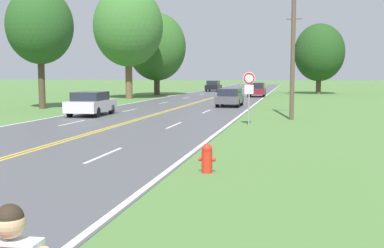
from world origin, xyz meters
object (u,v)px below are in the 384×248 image
fire_hydrant (207,158)px  car_dark_grey_hatchback_approaching (230,97)px  traffic_sign (249,85)px  car_silver_sedan_nearest (91,103)px  tree_mid_treeline (157,47)px  tree_right_cluster (319,53)px  tree_behind_sign (128,27)px  car_maroon_suv_mid_near (257,89)px  tree_left_verge (40,26)px  car_black_sedan_mid_far (213,86)px

fire_hydrant → car_dark_grey_hatchback_approaching: 25.56m
traffic_sign → car_silver_sedan_nearest: size_ratio=0.64×
tree_mid_treeline → tree_right_cluster: tree_mid_treeline is taller
fire_hydrant → tree_mid_treeline: 46.16m
tree_right_cluster → tree_behind_sign: bearing=-140.6°
fire_hydrant → car_maroon_suv_mid_near: car_maroon_suv_mid_near is taller
fire_hydrant → car_silver_sedan_nearest: (-9.99, 15.37, 0.37)m
tree_left_verge → tree_behind_sign: bearing=84.7°
traffic_sign → tree_left_verge: tree_left_verge is taller
car_maroon_suv_mid_near → tree_behind_sign: bearing=-62.9°
fire_hydrant → car_black_sedan_mid_far: 58.77m
tree_left_verge → traffic_sign: bearing=-27.7°
tree_left_verge → tree_right_cluster: size_ratio=0.99×
tree_right_cluster → traffic_sign: bearing=-97.5°
car_silver_sedan_nearest → car_black_sedan_mid_far: bearing=-2.6°
car_black_sedan_mid_far → tree_right_cluster: bearing=-114.3°
tree_left_verge → car_maroon_suv_mid_near: 26.40m
tree_mid_treeline → car_dark_grey_hatchback_approaching: (11.23, -18.25, -4.98)m
tree_mid_treeline → tree_right_cluster: size_ratio=1.10×
tree_left_verge → tree_behind_sign: size_ratio=0.77×
tree_behind_sign → car_dark_grey_hatchback_approaching: bearing=-39.9°
traffic_sign → tree_right_cluster: 40.12m
traffic_sign → tree_behind_sign: size_ratio=0.23×
tree_behind_sign → tree_left_verge: bearing=-95.3°
tree_behind_sign → car_silver_sedan_nearest: (4.56, -19.89, -6.59)m
tree_right_cluster → car_black_sedan_mid_far: 16.67m
tree_mid_treeline → car_silver_sedan_nearest: (4.00, -28.28, -4.99)m
car_black_sedan_mid_far → tree_mid_treeline: bearing=162.3°
tree_mid_treeline → fire_hydrant: bearing=-72.2°
tree_left_verge → car_dark_grey_hatchback_approaching: 15.12m
tree_mid_treeline → car_maroon_suv_mid_near: bearing=-8.2°
traffic_sign → tree_right_cluster: size_ratio=0.30×
tree_right_cluster → car_maroon_suv_mid_near: size_ratio=2.26×
tree_right_cluster → car_silver_sedan_nearest: tree_right_cluster is taller
tree_right_cluster → car_black_sedan_mid_far: size_ratio=1.96×
traffic_sign → tree_left_verge: 18.42m
car_silver_sedan_nearest → tree_behind_sign: bearing=11.0°
tree_behind_sign → tree_mid_treeline: 8.57m
traffic_sign → fire_hydrant: bearing=-89.9°
tree_right_cluster → car_silver_sedan_nearest: (-15.18, -36.09, -4.49)m
fire_hydrant → tree_right_cluster: size_ratio=0.09×
fire_hydrant → traffic_sign: 11.92m
car_black_sedan_mid_far → traffic_sign: bearing=-168.7°
fire_hydrant → car_dark_grey_hatchback_approaching: car_dark_grey_hatchback_approaching is taller
tree_left_verge → tree_behind_sign: (1.40, 15.10, 1.35)m
traffic_sign → car_dark_grey_hatchback_approaching: size_ratio=0.66×
tree_left_verge → fire_hydrant: bearing=-51.7°
traffic_sign → car_black_sedan_mid_far: 47.16m
tree_right_cluster → car_black_sedan_mid_far: (-14.68, 6.53, -4.44)m
car_silver_sedan_nearest → car_dark_grey_hatchback_approaching: 12.37m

